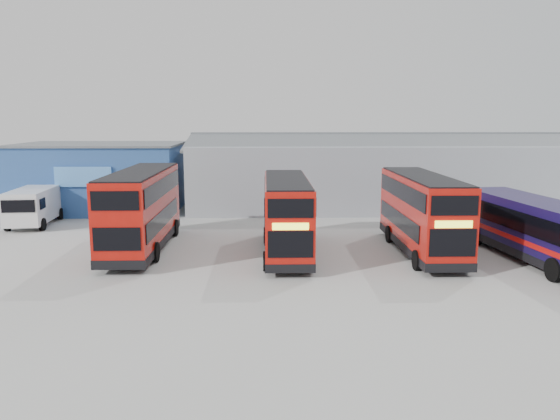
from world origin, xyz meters
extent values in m
plane|color=#A2A29D|center=(0.00, 0.00, 0.00)|extent=(120.00, 120.00, 0.00)
cube|color=navy|center=(-14.00, 18.00, 2.50)|extent=(12.00, 8.00, 5.00)
cube|color=#575C60|center=(-14.00, 18.00, 5.05)|extent=(12.30, 8.30, 0.15)
cube|color=#4F92E1|center=(-14.00, 13.90, 3.00)|extent=(3.96, 0.15, 1.40)
cube|color=#959AA2|center=(8.00, 20.00, 2.50)|extent=(30.00, 12.00, 5.00)
cube|color=#575C60|center=(8.00, 17.20, 5.25)|extent=(30.50, 6.33, 1.29)
cube|color=#575C60|center=(8.00, 22.80, 5.25)|extent=(30.50, 6.33, 1.29)
cube|color=#B6110A|center=(-7.90, 4.76, 2.29)|extent=(2.46, 10.13, 3.90)
cube|color=black|center=(-7.90, 4.76, 0.53)|extent=(2.50, 10.17, 0.43)
cube|color=black|center=(-6.67, 4.38, 1.83)|extent=(0.09, 8.58, 0.92)
cube|color=black|center=(-9.12, 4.37, 1.83)|extent=(0.09, 8.58, 0.92)
cube|color=black|center=(-6.68, 4.77, 3.47)|extent=(0.10, 9.54, 0.92)
cube|color=black|center=(-9.12, 4.76, 3.47)|extent=(0.10, 9.54, 0.92)
cube|color=black|center=(-7.93, 9.84, 1.73)|extent=(2.17, 0.06, 1.30)
cube|color=black|center=(-7.93, 9.84, 3.47)|extent=(2.17, 0.06, 0.92)
cube|color=#E9F533|center=(-7.93, 9.85, 2.60)|extent=(1.73, 0.05, 0.34)
cube|color=black|center=(-7.87, -0.32, 1.73)|extent=(2.12, 0.06, 1.06)
cube|color=black|center=(-7.87, -0.32, 3.47)|extent=(2.12, 0.06, 0.87)
cube|color=black|center=(-7.90, 4.76, 4.26)|extent=(2.32, 9.99, 0.10)
cylinder|color=black|center=(-6.76, 8.29, 0.50)|extent=(0.31, 1.00, 1.00)
cylinder|color=black|center=(-9.08, 8.27, 0.50)|extent=(0.31, 1.00, 1.00)
cylinder|color=black|center=(-6.73, 2.21, 0.50)|extent=(0.31, 1.00, 1.00)
cylinder|color=black|center=(-9.04, 2.20, 0.50)|extent=(0.31, 1.00, 1.00)
cube|color=#B6110A|center=(-0.15, 3.77, 2.12)|extent=(2.27, 9.36, 3.61)
cube|color=black|center=(-0.15, 3.77, 0.49)|extent=(2.30, 9.40, 0.40)
cube|color=black|center=(-1.28, 4.12, 1.69)|extent=(0.08, 7.93, 0.85)
cube|color=black|center=(0.98, 4.13, 1.69)|extent=(0.08, 7.93, 0.85)
cube|color=black|center=(-1.28, 3.77, 3.21)|extent=(0.08, 8.82, 0.85)
cube|color=black|center=(0.99, 3.78, 3.21)|extent=(0.08, 8.82, 0.85)
cube|color=black|center=(-0.13, -0.92, 1.60)|extent=(2.00, 0.05, 1.20)
cube|color=black|center=(-0.13, -0.92, 3.21)|extent=(2.00, 0.05, 0.85)
cube|color=#E9F533|center=(-0.13, -0.93, 2.41)|extent=(1.60, 0.04, 0.31)
cube|color=black|center=(-0.17, 8.47, 1.60)|extent=(1.96, 0.05, 0.98)
cube|color=black|center=(-0.17, 8.47, 3.21)|extent=(1.96, 0.05, 0.80)
cube|color=black|center=(-0.15, 3.77, 3.94)|extent=(2.13, 9.23, 0.09)
cylinder|color=black|center=(-1.20, 0.52, 0.46)|extent=(0.29, 0.93, 0.93)
cylinder|color=black|center=(0.94, 0.52, 0.46)|extent=(0.29, 0.93, 0.93)
cylinder|color=black|center=(-1.23, 6.13, 0.46)|extent=(0.29, 0.93, 0.93)
cylinder|color=black|center=(0.91, 6.14, 0.46)|extent=(0.29, 0.93, 0.93)
cube|color=#B6110A|center=(6.99, 3.83, 2.19)|extent=(2.35, 9.69, 3.73)
cube|color=black|center=(6.99, 3.83, 0.51)|extent=(2.39, 9.73, 0.41)
cube|color=black|center=(5.82, 4.20, 1.75)|extent=(0.09, 8.21, 0.88)
cube|color=black|center=(8.16, 4.21, 1.75)|extent=(0.09, 8.21, 0.88)
cube|color=black|center=(5.82, 3.83, 3.32)|extent=(0.09, 9.13, 0.88)
cube|color=black|center=(8.16, 3.84, 3.32)|extent=(0.09, 9.13, 0.88)
cube|color=black|center=(7.01, -1.03, 1.66)|extent=(2.07, 0.06, 1.24)
cube|color=black|center=(7.01, -1.03, 3.32)|extent=(2.07, 0.06, 0.88)
cube|color=#E9F533|center=(7.01, -1.03, 2.49)|extent=(1.66, 0.05, 0.32)
cube|color=black|center=(6.97, 8.69, 1.66)|extent=(2.03, 0.06, 1.01)
cube|color=black|center=(6.97, 8.69, 3.32)|extent=(2.03, 0.06, 0.83)
cube|color=black|center=(6.99, 3.83, 4.08)|extent=(2.21, 9.55, 0.09)
cylinder|color=black|center=(5.90, 0.46, 0.48)|extent=(0.30, 0.96, 0.96)
cylinder|color=black|center=(8.11, 0.47, 0.48)|extent=(0.30, 0.96, 0.96)
cylinder|color=black|center=(5.87, 6.27, 0.48)|extent=(0.30, 0.96, 0.96)
cylinder|color=black|center=(8.08, 6.28, 0.48)|extent=(0.30, 0.96, 0.96)
cube|color=#100D3B|center=(12.27, 1.79, 1.70)|extent=(3.74, 11.38, 2.69)
cube|color=black|center=(12.27, 1.79, 0.54)|extent=(3.79, 11.43, 0.41)
cube|color=#B6100E|center=(12.27, 1.79, 1.22)|extent=(3.78, 11.42, 0.25)
cube|color=black|center=(11.02, 1.34, 2.13)|extent=(1.07, 9.29, 0.96)
cube|color=black|center=(11.66, 7.36, 1.88)|extent=(2.28, 0.30, 1.32)
cylinder|color=black|center=(13.05, 5.86, 0.53)|extent=(0.44, 1.09, 1.06)
cylinder|color=black|center=(10.63, 5.59, 0.53)|extent=(0.44, 1.09, 1.06)
cylinder|color=black|center=(11.40, -1.48, 0.53)|extent=(0.44, 1.09, 1.06)
cube|color=silver|center=(-16.64, 11.82, 1.39)|extent=(2.63, 5.70, 2.11)
cube|color=black|center=(-16.43, 9.03, 1.72)|extent=(1.99, 0.21, 0.78)
cube|color=black|center=(-17.64, 9.97, 1.72)|extent=(0.13, 1.00, 0.67)
cube|color=black|center=(-15.38, 10.14, 1.72)|extent=(0.13, 1.00, 0.67)
cylinder|color=black|center=(-17.56, 9.86, 0.40)|extent=(0.33, 0.82, 0.80)
cylinder|color=black|center=(-15.44, 10.02, 0.40)|extent=(0.33, 0.82, 0.80)
cylinder|color=black|center=(-17.85, 13.62, 0.40)|extent=(0.33, 0.82, 0.80)
cylinder|color=black|center=(-15.73, 13.78, 0.40)|extent=(0.33, 0.82, 0.80)
camera|label=1|loc=(-1.10, -24.23, 7.14)|focal=35.00mm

